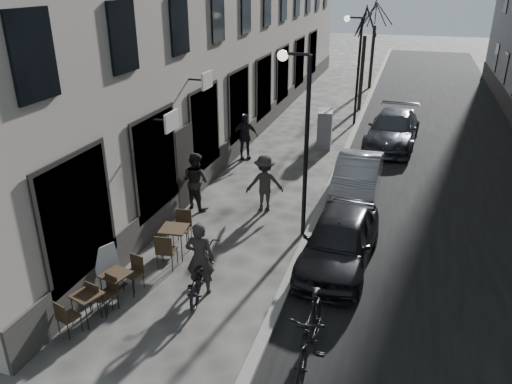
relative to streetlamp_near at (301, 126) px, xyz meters
The scene contains 20 objects.
road 11.23m from the streetlamp_near, 68.09° to the left, with size 7.30×60.00×0.00m, color black.
kerb 10.48m from the streetlamp_near, 87.87° to the left, with size 0.25×60.00×0.12m, color gray.
streetlamp_near is the anchor object (origin of this frame).
streetlamp_far 12.00m from the streetlamp_near, 90.00° to the left, with size 0.90×0.28×5.09m.
tree_near 15.08m from the streetlamp_near, 89.72° to the left, with size 2.40×2.40×5.70m.
tree_far 21.05m from the streetlamp_near, 89.80° to the left, with size 2.40×2.40×5.70m.
bistro_set_a 6.74m from the streetlamp_near, 122.97° to the right, with size 0.76×1.39×0.80m.
bistro_set_b 6.03m from the streetlamp_near, 126.19° to the right, with size 0.70×1.44×0.82m.
bistro_set_c 4.42m from the streetlamp_near, 142.23° to the right, with size 0.74×1.67×0.96m.
sign_board 6.02m from the streetlamp_near, 132.35° to the right, with size 0.59×0.69×1.07m.
utility_cabinet 8.34m from the streetlamp_near, 94.50° to the left, with size 0.59×1.07×1.60m, color slate.
bicycle 4.59m from the streetlamp_near, 113.37° to the right, with size 0.73×2.09×1.10m, color black.
cyclist_rider 4.40m from the streetlamp_near, 113.37° to the right, with size 0.65×0.43×1.80m, color #272421.
pedestrian_near 4.17m from the streetlamp_near, 167.45° to the left, with size 0.89×0.69×1.82m, color black.
pedestrian_mid 2.90m from the streetlamp_near, 137.03° to the left, with size 1.16×0.67×1.80m, color #2C2B27.
pedestrian_far 6.93m from the streetlamp_near, 121.52° to the left, with size 1.08×0.45×1.84m, color black.
car_near 3.12m from the streetlamp_near, 43.82° to the right, with size 1.65×4.10×1.40m, color black.
car_mid 4.29m from the streetlamp_near, 68.21° to the left, with size 1.40×4.02×1.32m, color gray.
car_far 9.64m from the streetlamp_near, 76.78° to the left, with size 2.00×4.93×1.43m, color #3C4147.
moped 5.77m from the streetlamp_near, 74.75° to the right, with size 0.66×2.33×1.40m, color black.
Camera 1 is at (2.43, -6.44, 6.80)m, focal length 35.00 mm.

